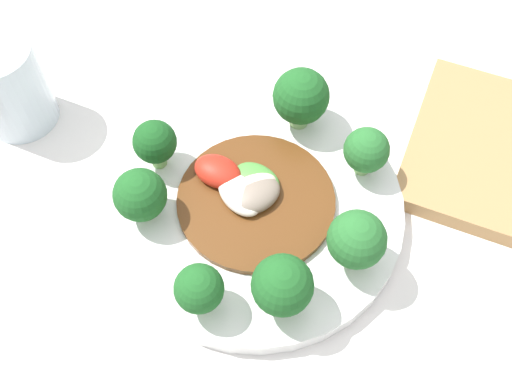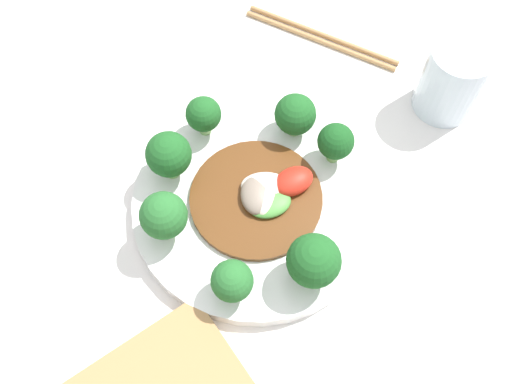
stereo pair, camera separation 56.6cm
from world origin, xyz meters
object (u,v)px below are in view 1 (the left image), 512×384
Objects in this scene: broccoli_southwest at (140,195)px; broccoli_east at (357,240)px; stirfry_center at (250,194)px; broccoli_south at (199,289)px; broccoli_west at (155,143)px; drinking_glass at (8,86)px; broccoli_northeast at (366,151)px; broccoli_north at (301,97)px; plate at (256,208)px; broccoli_southeast at (282,286)px.

broccoli_southwest is 0.88× the size of broccoli_east.
broccoli_south is at bearing -78.73° from stirfry_center.
broccoli_east is 0.12m from stirfry_center.
drinking_glass reaches higher than broccoli_west.
drinking_glass is (-0.31, 0.08, -0.00)m from broccoli_south.
broccoli_northeast is 0.97× the size of broccoli_west.
drinking_glass is at bearing -152.50° from broccoli_north.
broccoli_south is at bearing -105.12° from broccoli_northeast.
plate is 4.33× the size of broccoli_southeast.
broccoli_west is at bearing 6.47° from drinking_glass.
drinking_glass reaches higher than broccoli_southwest.
broccoli_south is 0.16m from broccoli_west.
broccoli_south is at bearing -25.49° from broccoli_southwest.
plate is 2.88× the size of drinking_glass.
broccoli_west reaches higher than plate.
broccoli_northeast is at bearing 52.02° from plate.
drinking_glass reaches higher than broccoli_southeast.
broccoli_southwest reaches higher than broccoli_west.
stirfry_center is (-0.08, 0.08, -0.03)m from broccoli_southeast.
broccoli_west is 0.11m from stirfry_center.
stirfry_center is (-0.02, 0.12, -0.03)m from broccoli_south.
plate is 0.12m from broccoli_southeast.
broccoli_north is at bearing 167.23° from broccoli_northeast.
broccoli_southwest is 0.39× the size of stirfry_center.
drinking_glass reaches higher than stirfry_center.
drinking_glass is (-0.18, -0.02, -0.00)m from broccoli_west.
broccoli_southwest reaches higher than broccoli_south.
broccoli_south is at bearing -39.64° from broccoli_west.
broccoli_east is (0.20, 0.06, 0.01)m from broccoli_southwest.
broccoli_southeast reaches higher than broccoli_west.
broccoli_north is at bearing 115.39° from broccoli_southeast.
drinking_glass reaches higher than plate.
broccoli_east is 0.17m from broccoli_north.
broccoli_southeast is 0.66× the size of drinking_glass.
broccoli_southwest is at bearing 176.58° from broccoli_southeast.
broccoli_southeast reaches higher than plate.
broccoli_south is at bearing -130.48° from broccoli_east.
broccoli_north is (-0.09, 0.19, 0.00)m from broccoli_southeast.
drinking_glass is (-0.37, 0.05, -0.01)m from broccoli_southeast.
plate is 0.12m from broccoli_west.
broccoli_north is at bearing 27.50° from drinking_glass.
broccoli_north is (0.10, 0.12, 0.01)m from broccoli_west.
broccoli_south is at bearing -147.29° from broccoli_southeast.
broccoli_south is 0.23m from broccoli_north.
stirfry_center is at bearing 170.62° from plate.
broccoli_southeast is 0.95× the size of broccoli_north.
drinking_glass is (-0.29, -0.03, 0.04)m from plate.
stirfry_center is at bearing 176.17° from broccoli_east.
broccoli_southwest reaches higher than broccoli_northeast.
broccoli_south is at bearing -82.55° from plate.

